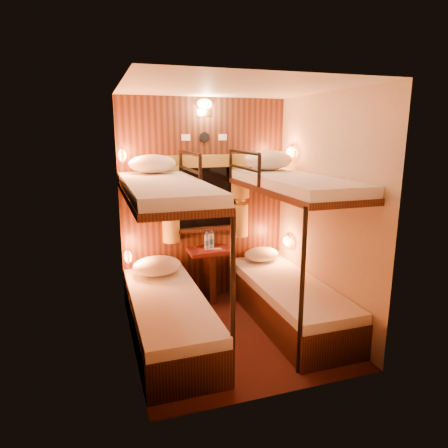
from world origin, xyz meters
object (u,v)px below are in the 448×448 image
object	(u,v)px
bottle_right	(211,240)
bottle_left	(207,242)
table	(210,268)
bunk_left	(168,287)
bunk_right	(288,272)

from	to	relation	value
bottle_right	bottle_left	bearing A→B (deg)	-141.57
bottle_right	table	bearing A→B (deg)	-127.41
bunk_left	bunk_right	xyz separation A→B (m)	(1.30, 0.00, 0.00)
bunk_left	bunk_right	world-z (taller)	same
bunk_right	bottle_left	xyz separation A→B (m)	(-0.68, 0.78, 0.18)
bunk_left	bunk_right	distance (m)	1.30
bunk_left	table	size ratio (longest dim) A/B	2.90
bunk_right	table	distance (m)	1.02
bunk_right	table	bearing A→B (deg)	129.67
bottle_left	bottle_right	xyz separation A→B (m)	(0.07, 0.06, -0.00)
bunk_right	bottle_left	distance (m)	1.05
bunk_left	bottle_left	xyz separation A→B (m)	(0.62, 0.78, 0.18)
bunk_right	table	xyz separation A→B (m)	(-0.65, 0.78, -0.14)
bunk_right	bottle_right	xyz separation A→B (m)	(-0.61, 0.84, 0.18)
table	bottle_left	world-z (taller)	bottle_left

